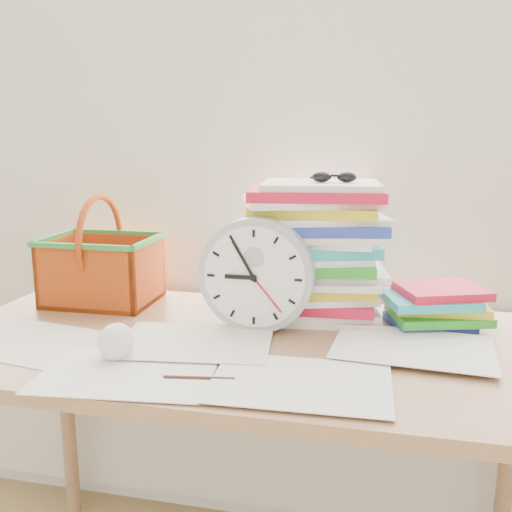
% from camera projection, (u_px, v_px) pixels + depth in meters
% --- Properties ---
extents(curtain, '(2.40, 0.01, 2.50)m').
position_uv_depth(curtain, '(276.00, 99.00, 1.54)').
color(curtain, white).
rests_on(curtain, room_shell).
extents(desk, '(1.40, 0.70, 0.75)m').
position_uv_depth(desk, '(243.00, 370.00, 1.31)').
color(desk, '#966A46').
rests_on(desk, ground).
extents(paper_stack, '(0.39, 0.34, 0.34)m').
position_uv_depth(paper_stack, '(314.00, 250.00, 1.44)').
color(paper_stack, white).
rests_on(paper_stack, desk).
extents(clock, '(0.27, 0.05, 0.27)m').
position_uv_depth(clock, '(257.00, 275.00, 1.33)').
color(clock, '#A2A4AB').
rests_on(clock, desk).
extents(sunglasses, '(0.14, 0.12, 0.03)m').
position_uv_depth(sunglasses, '(334.00, 177.00, 1.38)').
color(sunglasses, black).
rests_on(sunglasses, paper_stack).
extents(book_stack, '(0.28, 0.24, 0.10)m').
position_uv_depth(book_stack, '(435.00, 307.00, 1.36)').
color(book_stack, white).
rests_on(book_stack, desk).
extents(basket, '(0.29, 0.23, 0.29)m').
position_uv_depth(basket, '(101.00, 250.00, 1.55)').
color(basket, '#C24A12').
rests_on(basket, desk).
extents(crumpled_ball, '(0.08, 0.08, 0.08)m').
position_uv_depth(crumpled_ball, '(116.00, 341.00, 1.17)').
color(crumpled_ball, white).
rests_on(crumpled_ball, desk).
extents(pen, '(0.14, 0.03, 0.01)m').
position_uv_depth(pen, '(199.00, 379.00, 1.07)').
color(pen, black).
rests_on(pen, desk).
extents(scattered_papers, '(1.26, 0.42, 0.02)m').
position_uv_depth(scattered_papers, '(243.00, 337.00, 1.29)').
color(scattered_papers, white).
rests_on(scattered_papers, desk).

